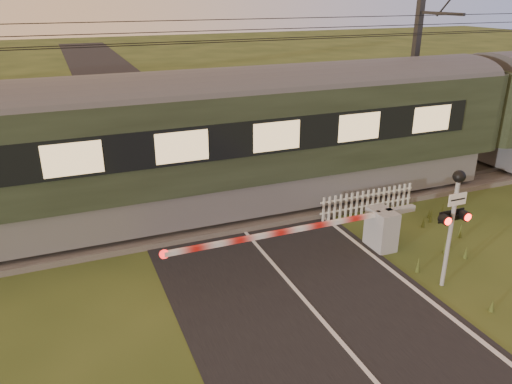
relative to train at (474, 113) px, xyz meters
name	(u,v)px	position (x,y,z in m)	size (l,w,h in m)	color
ground	(323,322)	(-10.18, -6.50, -2.47)	(160.00, 160.00, 0.00)	#2C3D17
road	(329,328)	(-10.16, -6.73, -2.46)	(6.00, 140.00, 0.03)	black
track_bed	(227,210)	(-10.18, 0.00, -2.40)	(140.00, 3.40, 0.39)	#47423D
overhead_wires	(223,33)	(-10.18, 0.00, 3.26)	(120.00, 0.62, 0.62)	black
train	(474,113)	(0.00, 0.00, 0.00)	(46.91, 3.23, 4.38)	slate
boom_gate	(371,229)	(-7.28, -4.01, -1.81)	(7.38, 0.90, 1.19)	gray
crossing_signal	(454,209)	(-6.66, -6.29, -0.37)	(0.78, 0.34, 3.06)	gray
picket_fence	(368,202)	(-5.94, -1.89, -2.04)	(3.52, 0.07, 0.85)	silver
catenary_mast	(415,68)	(-1.23, 2.23, 1.48)	(0.24, 2.47, 7.63)	#2D2D30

